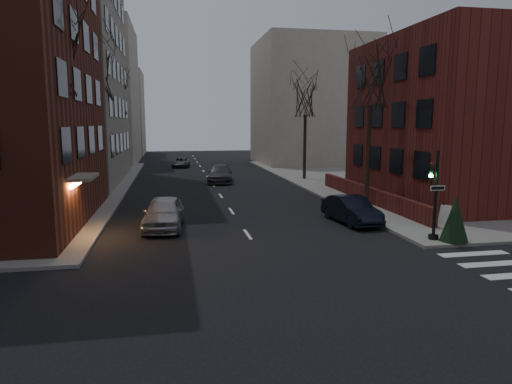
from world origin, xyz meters
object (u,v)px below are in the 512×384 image
at_px(tree_right_b, 306,98).
at_px(car_lane_silver, 164,213).
at_px(tree_left_b, 94,73).
at_px(sandwich_board, 448,215).
at_px(evergreen_shrub, 455,219).
at_px(tree_left_c, 117,96).
at_px(parked_sedan, 351,210).
at_px(streetlamp_near, 98,140).
at_px(tree_right_a, 371,79).
at_px(car_lane_far, 181,163).
at_px(traffic_signal, 434,201).
at_px(tree_left_a, 53,55).
at_px(streetlamp_far, 126,133).
at_px(car_lane_gray, 220,174).

height_order(tree_right_b, car_lane_silver, tree_right_b).
relative_size(tree_left_b, sandwich_board, 10.69).
distance_m(sandwich_board, evergreen_shrub, 3.57).
distance_m(tree_left_c, parked_sedan, 31.17).
bearing_deg(streetlamp_near, tree_right_a, -13.24).
distance_m(car_lane_far, sandwich_board, 37.54).
relative_size(tree_left_b, tree_right_a, 1.11).
bearing_deg(car_lane_far, tree_right_b, -46.65).
xyz_separation_m(traffic_signal, streetlamp_near, (-16.14, 13.01, 2.33)).
height_order(tree_left_a, tree_right_a, tree_left_a).
distance_m(streetlamp_far, car_lane_silver, 28.49).
distance_m(tree_left_b, streetlamp_far, 16.68).
relative_size(car_lane_far, sandwich_board, 4.11).
distance_m(traffic_signal, sandwich_board, 3.80).
height_order(traffic_signal, tree_left_a, tree_left_a).
height_order(traffic_signal, tree_right_b, tree_right_b).
relative_size(car_lane_silver, car_lane_far, 1.14).
xyz_separation_m(tree_left_a, evergreen_shrub, (17.49, -5.50, -7.31)).
relative_size(tree_left_c, streetlamp_far, 1.55).
relative_size(tree_left_b, parked_sedan, 2.45).
relative_size(tree_left_c, streetlamp_near, 1.55).
height_order(car_lane_gray, sandwich_board, car_lane_gray).
xyz_separation_m(tree_left_c, streetlamp_near, (0.60, -18.00, -3.79)).
bearing_deg(sandwich_board, streetlamp_near, 131.56).
bearing_deg(tree_right_b, evergreen_shrub, -90.28).
bearing_deg(car_lane_far, car_lane_silver, -86.29).
xyz_separation_m(streetlamp_near, car_lane_far, (5.86, 24.91, -3.66)).
bearing_deg(tree_left_a, tree_right_b, 45.64).
relative_size(traffic_signal, tree_left_c, 0.41).
relative_size(streetlamp_near, car_lane_far, 1.51).
xyz_separation_m(tree_left_c, car_lane_silver, (4.81, -25.97, -7.22)).
relative_size(tree_right_b, parked_sedan, 2.08).
relative_size(car_lane_gray, sandwich_board, 5.33).
xyz_separation_m(traffic_signal, car_lane_far, (-10.28, 37.91, -1.33)).
height_order(traffic_signal, tree_right_a, tree_right_a).
distance_m(tree_right_a, streetlamp_far, 29.65).
distance_m(tree_right_a, tree_right_b, 14.01).
xyz_separation_m(tree_right_a, streetlamp_far, (-17.00, 24.00, -3.79)).
height_order(car_lane_silver, evergreen_shrub, evergreen_shrub).
height_order(tree_left_b, evergreen_shrub, tree_left_b).
distance_m(traffic_signal, car_lane_silver, 12.99).
bearing_deg(car_lane_gray, traffic_signal, -65.32).
relative_size(tree_left_c, evergreen_shrub, 4.82).
relative_size(tree_left_b, streetlamp_near, 1.72).
xyz_separation_m(tree_right_b, sandwich_board, (1.60, -20.40, -6.93)).
distance_m(streetlamp_far, parked_sedan, 31.99).
distance_m(tree_left_b, tree_right_b, 18.64).
relative_size(tree_right_a, parked_sedan, 2.20).
bearing_deg(car_lane_silver, streetlamp_far, 103.49).
height_order(tree_left_a, car_lane_gray, tree_left_a).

